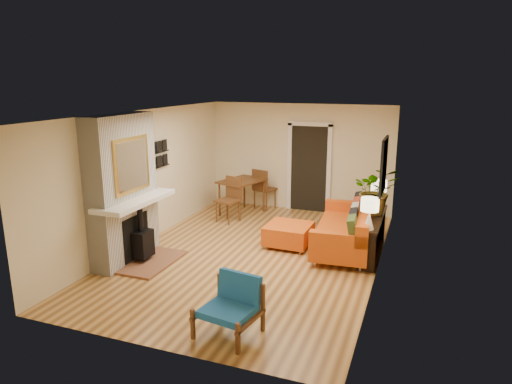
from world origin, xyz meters
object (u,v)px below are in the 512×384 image
(blue_chair, at_px, (232,302))
(dining_table, at_px, (245,187))
(ottoman, at_px, (289,234))
(houseplant, at_px, (376,190))
(sofa, at_px, (349,229))
(console_table, at_px, (373,224))
(lamp_far, at_px, (379,190))
(lamp_near, at_px, (370,210))

(blue_chair, distance_m, dining_table, 5.24)
(ottoman, bearing_deg, houseplant, 11.71)
(blue_chair, bearing_deg, ottoman, 93.66)
(sofa, relative_size, console_table, 1.28)
(ottoman, distance_m, console_table, 1.61)
(houseplant, bearing_deg, sofa, -169.23)
(houseplant, bearing_deg, dining_table, 156.73)
(ottoman, xyz_separation_m, lamp_far, (1.57, 0.81, 0.82))
(sofa, distance_m, ottoman, 1.15)
(sofa, xyz_separation_m, houseplant, (0.45, 0.08, 0.77))
(dining_table, xyz_separation_m, houseplant, (3.16, -1.36, 0.51))
(lamp_far, bearing_deg, dining_table, 164.52)
(lamp_far, bearing_deg, sofa, -128.81)
(ottoman, height_order, dining_table, dining_table)
(blue_chair, distance_m, console_table, 3.62)
(blue_chair, bearing_deg, lamp_near, 62.23)
(console_table, height_order, lamp_near, lamp_near)
(blue_chair, xyz_separation_m, console_table, (1.37, 3.35, 0.18))
(blue_chair, bearing_deg, lamp_far, 71.33)
(sofa, distance_m, blue_chair, 3.59)
(sofa, bearing_deg, ottoman, -167.92)
(dining_table, distance_m, houseplant, 3.48)
(sofa, distance_m, houseplant, 0.90)
(console_table, xyz_separation_m, houseplant, (-0.01, 0.21, 0.59))
(blue_chair, distance_m, lamp_near, 3.00)
(dining_table, relative_size, lamp_near, 3.57)
(ottoman, distance_m, lamp_far, 1.95)
(dining_table, bearing_deg, ottoman, -46.51)
(sofa, bearing_deg, lamp_far, 51.19)
(houseplant, bearing_deg, lamp_far, 88.81)
(console_table, distance_m, lamp_far, 0.85)
(blue_chair, bearing_deg, sofa, 75.32)
(sofa, distance_m, lamp_near, 1.19)
(ottoman, bearing_deg, dining_table, 133.49)
(blue_chair, relative_size, console_table, 0.44)
(sofa, bearing_deg, blue_chair, -104.68)
(sofa, height_order, blue_chair, sofa)
(sofa, xyz_separation_m, lamp_far, (0.46, 0.57, 0.67))
(console_table, bearing_deg, lamp_near, -90.00)
(ottoman, xyz_separation_m, houseplant, (1.56, 0.32, 0.93))
(blue_chair, distance_m, houseplant, 3.89)
(dining_table, height_order, lamp_near, lamp_near)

